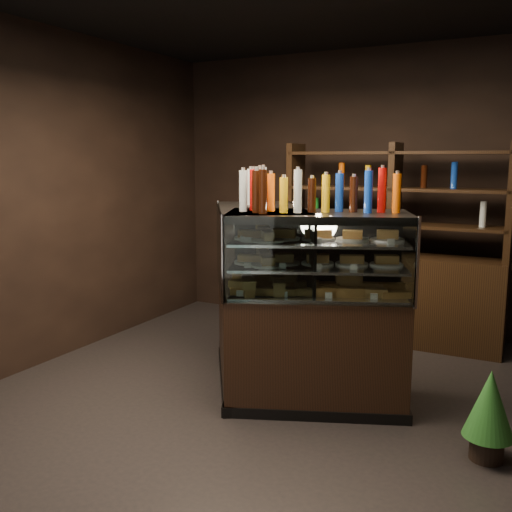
# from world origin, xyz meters

# --- Properties ---
(ground) EXTENTS (5.00, 5.00, 0.00)m
(ground) POSITION_xyz_m (0.00, 0.00, 0.00)
(ground) COLOR black
(ground) RESTS_ON ground
(room_shell) EXTENTS (5.02, 5.02, 3.01)m
(room_shell) POSITION_xyz_m (0.00, 0.00, 1.94)
(room_shell) COLOR black
(room_shell) RESTS_ON ground
(display_case) EXTENTS (1.96, 1.50, 1.47)m
(display_case) POSITION_xyz_m (-0.25, 0.37, 0.49)
(display_case) COLOR black
(display_case) RESTS_ON ground
(food_display) EXTENTS (1.59, 1.13, 0.45)m
(food_display) POSITION_xyz_m (-0.25, 0.36, 1.10)
(food_display) COLOR #BE7F44
(food_display) RESTS_ON display_case
(bottles_top) EXTENTS (1.42, 0.99, 0.30)m
(bottles_top) POSITION_xyz_m (-0.25, 0.37, 1.60)
(bottles_top) COLOR black
(bottles_top) RESTS_ON display_case
(potted_conifer) EXTENTS (0.31, 0.31, 0.66)m
(potted_conifer) POSITION_xyz_m (1.28, -0.02, 0.38)
(potted_conifer) COLOR black
(potted_conifer) RESTS_ON ground
(back_shelving) EXTENTS (2.18, 0.44, 2.00)m
(back_shelving) POSITION_xyz_m (0.14, 2.05, 0.61)
(back_shelving) COLOR black
(back_shelving) RESTS_ON ground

